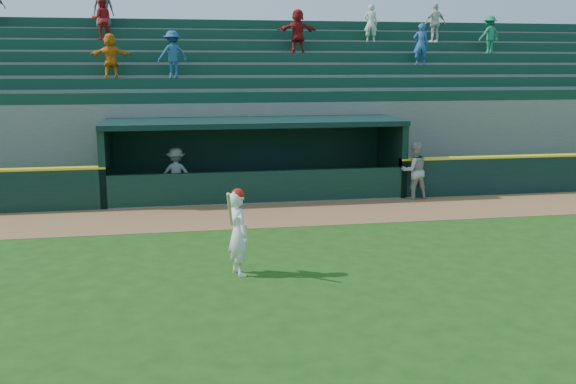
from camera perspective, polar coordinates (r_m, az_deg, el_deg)
name	(u,v)px	position (r m, az deg, el deg)	size (l,w,h in m)	color
ground	(302,268)	(13.46, 1.22, -6.74)	(120.00, 120.00, 0.00)	#1B4310
warning_track	(267,215)	(18.11, -1.85, -2.03)	(40.00, 3.00, 0.01)	brown
dugout_player_front	(414,171)	(20.55, 11.15, 1.88)	(0.88, 0.68, 1.80)	#A3A49E
dugout_player_inside	(176,173)	(20.47, -9.90, 1.64)	(1.05, 0.60, 1.62)	#AAAAA5
dugout	(253,153)	(20.90, -3.12, 3.50)	(9.40, 2.80, 2.46)	slate
stands	(238,111)	(25.31, -4.51, 7.19)	(34.50, 6.25, 7.45)	slate
batter_at_plate	(238,232)	(12.84, -4.45, -3.53)	(0.59, 0.84, 1.78)	white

